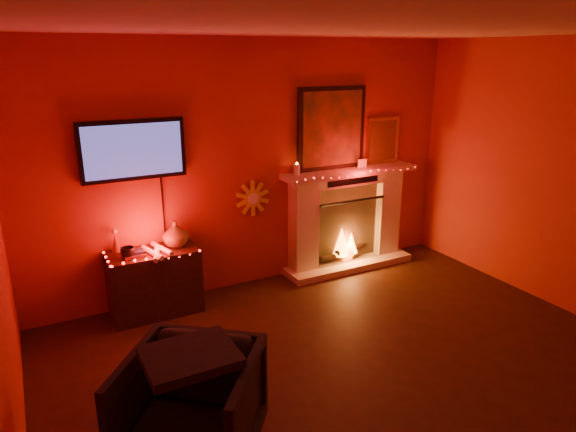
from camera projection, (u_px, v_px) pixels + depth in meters
name	position (u px, v px, depth m)	size (l,w,h in m)	color
room	(407.00, 235.00, 3.50)	(5.00, 5.00, 5.00)	black
fireplace	(346.00, 209.00, 6.21)	(1.72, 0.40, 2.18)	beige
tv	(133.00, 150.00, 4.90)	(1.00, 0.07, 1.24)	black
sunburst_clock	(253.00, 198.00, 5.67)	(0.40, 0.03, 0.40)	yellow
console_table	(156.00, 278.00, 5.15)	(0.88, 0.54, 0.94)	black
armchair	(191.00, 409.00, 3.26)	(0.81, 0.83, 0.76)	black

